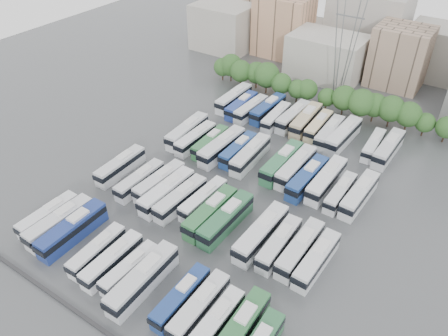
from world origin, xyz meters
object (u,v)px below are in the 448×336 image
Objects in this scene: bus_r1_s11 at (279,244)px; bus_r2_s9 at (296,167)px; bus_r0_s5 at (112,260)px; bus_r1_s0 at (121,166)px; bus_r2_s1 at (187,131)px; bus_r3_s6 at (293,116)px; bus_r0_s12 at (239,330)px; bus_r3_s9 at (329,133)px; bus_r3_s7 at (306,120)px; bus_r2_s6 at (250,155)px; bus_r0_s0 at (48,216)px; bus_r0_s2 at (72,229)px; bus_r2_s4 at (222,146)px; bus_r3_s8 at (318,126)px; bus_r0_s6 at (130,269)px; bus_r2_s11 at (326,180)px; electricity_pylon at (348,27)px; bus_r0_s9 at (181,297)px; bus_r2_s8 at (282,162)px; bus_r3_s10 at (343,135)px; bus_r1_s3 at (160,182)px; bus_r1_s12 at (300,249)px; bus_r3_s12 at (373,145)px; bus_r0_s7 at (143,279)px; bus_r3_s3 at (251,109)px; bus_r2_s12 at (340,192)px; bus_r0_s11 at (215,324)px; bus_r3_s5 at (276,117)px; bus_r2_s2 at (196,138)px; bus_r0_s4 at (97,251)px; bus_r1_s5 at (180,198)px; bus_r3_s1 at (234,98)px; bus_r2_s5 at (238,150)px; bus_r1_s4 at (167,192)px; bus_r1_s10 at (261,233)px; bus_r1_s7 at (211,212)px; bus_r3_s2 at (241,105)px; bus_r2_s3 at (210,142)px; bus_r0_s10 at (199,307)px; bus_r3_s13 at (388,148)px; bus_r2_s10 at (307,178)px; bus_r2_s13 at (359,194)px; bus_r1_s2 at (140,180)px.

bus_r2_s9 reaches higher than bus_r1_s11.
bus_r1_s0 reaches higher than bus_r0_s5.
bus_r2_s1 is 1.02× the size of bus_r3_s6.
bus_r1_s11 reaches higher than bus_r0_s5.
bus_r0_s12 is 53.72m from bus_r3_s9.
bus_r2_s6 is at bearing -102.69° from bus_r3_s7.
bus_r0_s0 is 0.87× the size of bus_r0_s2.
bus_r2_s4 reaches higher than bus_r3_s8.
bus_r0_s2 is at bearing -109.63° from bus_r3_s7.
bus_r1_s11 reaches higher than bus_r0_s6.
bus_r2_s11 reaches higher than bus_r3_s7.
electricity_pylon reaches higher than bus_r0_s9.
bus_r2_s8 reaches higher than bus_r3_s6.
bus_r3_s8 is 6.55m from bus_r3_s10.
bus_r1_s3 is at bearing -71.64° from bus_r2_s1.
bus_r0_s6 is 0.86× the size of bus_r1_s12.
bus_r1_s3 reaches higher than bus_r3_s12.
electricity_pylon reaches higher than bus_r0_s7.
bus_r3_s3 is at bearing 102.85° from bus_r2_s4.
bus_r0_s11 is at bearing -95.14° from bus_r2_s12.
bus_r3_s5 reaches higher than bus_r3_s12.
bus_r0_s4 is at bearing -78.17° from bus_r2_s2.
bus_r1_s5 reaches higher than bus_r1_s3.
bus_r3_s3 is at bearing -18.02° from bus_r3_s1.
bus_r2_s11 is (36.13, 18.36, 0.19)m from bus_r1_s0.
bus_r3_s6 is at bearing 30.33° from bus_r3_s5.
bus_r3_s3 is (-6.86, 16.61, 0.02)m from bus_r2_s5.
bus_r1_s4 reaches higher than bus_r1_s0.
bus_r1_s11 is 41.42m from bus_r3_s6.
bus_r3_s5 is 23.07m from bus_r3_s12.
bus_r1_s10 is at bearing -40.10° from bus_r2_s4.
bus_r1_s7 is 40.71m from bus_r3_s12.
bus_r0_s9 is 1.04× the size of bus_r2_s12.
bus_r1_s11 reaches higher than bus_r2_s5.
electricity_pylon is 31.48m from bus_r3_s2.
bus_r2_s4 is at bearing -71.66° from bus_r3_s2.
bus_r1_s12 is at bearing -48.11° from bus_r3_s2.
bus_r2_s11 reaches higher than bus_r2_s3.
bus_r3_s6 is 13.08m from bus_r3_s10.
bus_r3_s13 is at bearing 79.39° from bus_r0_s10.
bus_r1_s7 is at bearing -115.62° from bus_r2_s10.
bus_r2_s13 is 1.00× the size of bus_r3_s6.
bus_r0_s2 is at bearing -98.05° from bus_r1_s3.
bus_r1_s11 is 0.92× the size of bus_r2_s13.
bus_r0_s0 is at bearing -125.65° from bus_r2_s8.
bus_r0_s12 is (9.76, 0.09, 0.22)m from bus_r0_s9.
bus_r1_s2 is 0.94× the size of bus_r1_s5.
bus_r2_s5 reaches higher than bus_r2_s12.
bus_r3_s6 is at bearing 142.68° from bus_r2_s13.
bus_r3_s6 reaches higher than bus_r3_s2.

